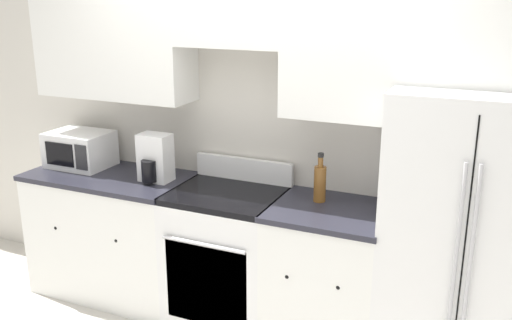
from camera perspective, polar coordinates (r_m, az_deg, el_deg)
wall_back at (r=3.79m, az=1.86°, el=5.74°), size 8.00×0.39×2.60m
lower_cabinets_left at (r=4.45m, az=-14.03°, el=-7.11°), size 1.20×0.64×0.94m
lower_cabinets_right at (r=3.73m, az=7.11°, el=-11.52°), size 0.72×0.64×0.94m
oven_range at (r=3.97m, az=-2.91°, el=-9.55°), size 0.73×0.65×1.10m
refrigerator at (r=3.51m, az=20.47°, el=-7.28°), size 0.92×0.80×1.73m
microwave at (r=4.50m, az=-17.19°, el=1.04°), size 0.45×0.35×0.26m
bottle at (r=3.61m, az=6.41°, el=-2.24°), size 0.08×0.08×0.32m
paper_towel_holder at (r=4.02m, az=-10.10°, el=0.08°), size 0.22×0.21×0.34m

